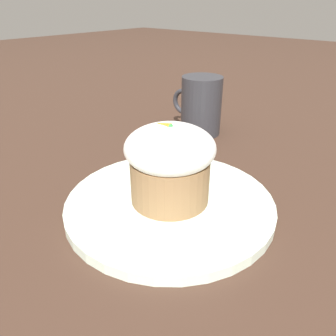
% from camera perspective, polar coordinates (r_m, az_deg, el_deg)
% --- Properties ---
extents(ground_plane, '(4.00, 4.00, 0.00)m').
position_cam_1_polar(ground_plane, '(0.42, 0.31, -6.90)').
color(ground_plane, '#3D281E').
extents(dessert_plate, '(0.26, 0.26, 0.01)m').
position_cam_1_polar(dessert_plate, '(0.42, 0.32, -6.15)').
color(dessert_plate, silver).
rests_on(dessert_plate, ground_plane).
extents(carrot_cake, '(0.11, 0.11, 0.10)m').
position_cam_1_polar(carrot_cake, '(0.39, -0.00, 0.77)').
color(carrot_cake, olive).
rests_on(carrot_cake, dessert_plate).
extents(spoon, '(0.06, 0.10, 0.01)m').
position_cam_1_polar(spoon, '(0.44, -0.42, -2.52)').
color(spoon, '#B7B7BC').
rests_on(spoon, dessert_plate).
extents(coffee_cup, '(0.11, 0.08, 0.11)m').
position_cam_1_polar(coffee_cup, '(0.64, 5.69, 10.76)').
color(coffee_cup, '#2D2D33').
rests_on(coffee_cup, ground_plane).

